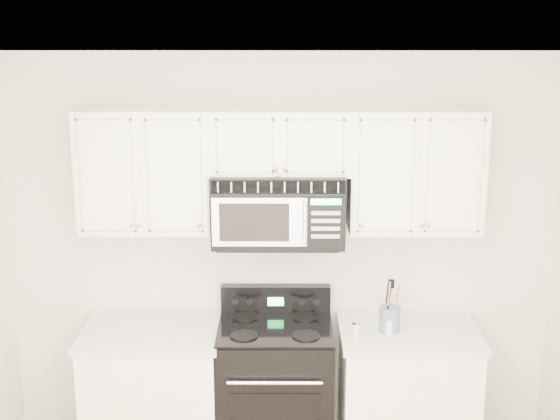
{
  "coord_description": "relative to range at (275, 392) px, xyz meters",
  "views": [
    {
      "loc": [
        0.02,
        -3.05,
        2.85
      ],
      "look_at": [
        0.0,
        1.3,
        1.72
      ],
      "focal_mm": 50.0,
      "sensor_mm": 36.0,
      "label": 1
    }
  ],
  "objects": [
    {
      "name": "shaker_pepper",
      "position": [
        0.69,
        -0.09,
        0.49
      ],
      "size": [
        0.04,
        0.04,
        0.11
      ],
      "color": "silver",
      "rests_on": "base_cabinet_right"
    },
    {
      "name": "microwave",
      "position": [
        0.02,
        0.09,
        1.19
      ],
      "size": [
        0.8,
        0.45,
        0.44
      ],
      "color": "black",
      "rests_on": "ground"
    },
    {
      "name": "range",
      "position": [
        0.0,
        0.0,
        0.0
      ],
      "size": [
        0.71,
        0.65,
        1.11
      ],
      "color": "black",
      "rests_on": "ground"
    },
    {
      "name": "room",
      "position": [
        0.03,
        -1.45,
        0.82
      ],
      "size": [
        3.51,
        3.51,
        2.61
      ],
      "color": "brown",
      "rests_on": "ground"
    },
    {
      "name": "utensil_crock",
      "position": [
        0.7,
        -0.04,
        0.53
      ],
      "size": [
        0.13,
        0.13,
        0.34
      ],
      "color": "#4E5E6F",
      "rests_on": "base_cabinet_right"
    },
    {
      "name": "base_cabinet_left",
      "position": [
        -0.77,
        -0.01,
        -0.06
      ],
      "size": [
        0.86,
        0.65,
        0.92
      ],
      "color": "white",
      "rests_on": "ground"
    },
    {
      "name": "upper_cabinets",
      "position": [
        0.03,
        0.13,
        1.45
      ],
      "size": [
        2.44,
        0.37,
        0.75
      ],
      "color": "white",
      "rests_on": "ground"
    },
    {
      "name": "base_cabinet_right",
      "position": [
        0.83,
        -0.01,
        -0.06
      ],
      "size": [
        0.86,
        0.65,
        0.92
      ],
      "color": "white",
      "rests_on": "ground"
    },
    {
      "name": "shaker_salt",
      "position": [
        0.49,
        -0.13,
        0.49
      ],
      "size": [
        0.04,
        0.04,
        0.1
      ],
      "color": "silver",
      "rests_on": "base_cabinet_right"
    }
  ]
}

